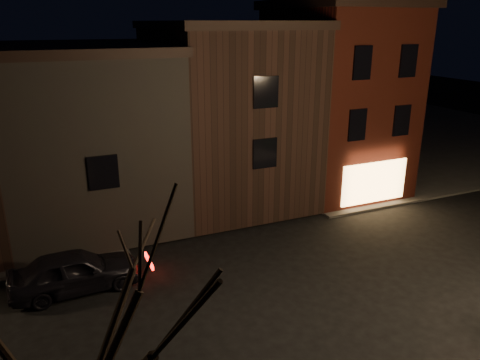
% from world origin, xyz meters
% --- Properties ---
extents(ground, '(120.00, 120.00, 0.00)m').
position_xyz_m(ground, '(0.00, 0.00, 0.00)').
color(ground, black).
rests_on(ground, ground).
extents(sidewalk_far_right, '(30.00, 30.00, 0.12)m').
position_xyz_m(sidewalk_far_right, '(20.00, 20.00, 0.06)').
color(sidewalk_far_right, '#2D2B28').
rests_on(sidewalk_far_right, ground).
extents(corner_building, '(6.50, 8.50, 10.50)m').
position_xyz_m(corner_building, '(8.00, 9.47, 5.40)').
color(corner_building, '#41130B').
rests_on(corner_building, ground).
extents(row_building_a, '(7.30, 10.30, 9.40)m').
position_xyz_m(row_building_a, '(1.50, 10.50, 4.83)').
color(row_building_a, black).
rests_on(row_building_a, ground).
extents(row_building_b, '(7.80, 10.30, 8.40)m').
position_xyz_m(row_building_b, '(-5.75, 10.50, 4.33)').
color(row_building_b, black).
rests_on(row_building_b, ground).
extents(bare_tree_left, '(5.60, 5.60, 7.50)m').
position_xyz_m(bare_tree_left, '(-8.00, -7.00, 5.43)').
color(bare_tree_left, black).
rests_on(bare_tree_left, sidewalk_near_left).
extents(parked_car_a, '(4.68, 2.05, 1.57)m').
position_xyz_m(parked_car_a, '(-7.36, 3.19, 0.78)').
color(parked_car_a, black).
rests_on(parked_car_a, ground).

